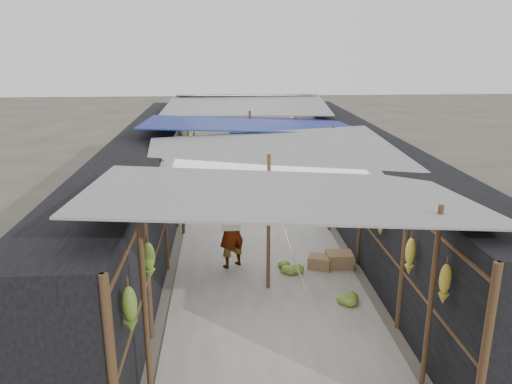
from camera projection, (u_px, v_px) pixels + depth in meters
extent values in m
cube|color=#9E998E|center=(256.00, 224.00, 12.82)|extent=(3.60, 16.00, 0.02)
cube|color=black|center=(147.00, 183.00, 12.32)|extent=(1.40, 15.00, 2.30)
cube|color=black|center=(361.00, 180.00, 12.67)|extent=(1.40, 15.00, 2.30)
cube|color=olive|center=(320.00, 262.00, 10.28)|extent=(0.55, 0.50, 0.27)
cube|color=olive|center=(339.00, 260.00, 10.34)|extent=(0.55, 0.45, 0.32)
cube|color=olive|center=(246.00, 198.00, 14.60)|extent=(0.49, 0.44, 0.26)
cylinder|color=black|center=(305.00, 198.00, 14.69)|extent=(0.60, 0.60, 0.18)
imported|color=silver|center=(231.00, 230.00, 10.16)|extent=(0.71, 0.66, 1.63)
imported|color=#214CA5|center=(235.00, 179.00, 13.57)|extent=(1.11, 1.00, 1.86)
imported|color=#4C4842|center=(310.00, 196.00, 13.68)|extent=(0.38, 0.62, 0.92)
cylinder|color=brown|center=(145.00, 312.00, 6.12)|extent=(0.07, 0.07, 2.60)
cylinder|color=brown|center=(431.00, 302.00, 6.35)|extent=(0.07, 0.07, 2.60)
cylinder|color=brown|center=(269.00, 224.00, 9.10)|extent=(0.07, 0.07, 2.60)
cylinder|color=brown|center=(182.00, 182.00, 11.86)|extent=(0.07, 0.07, 2.60)
cylinder|color=brown|center=(331.00, 180.00, 12.09)|extent=(0.07, 0.07, 2.60)
cylinder|color=brown|center=(250.00, 155.00, 14.84)|extent=(0.07, 0.07, 2.60)
cylinder|color=brown|center=(194.00, 137.00, 17.59)|extent=(0.07, 0.07, 2.60)
cylinder|color=brown|center=(295.00, 136.00, 17.83)|extent=(0.07, 0.07, 2.60)
cube|color=gray|center=(283.00, 192.00, 6.85)|extent=(5.21, 3.19, 0.52)
cube|color=gray|center=(273.00, 154.00, 9.97)|extent=(5.23, 3.73, 0.50)
cube|color=navy|center=(249.00, 124.00, 13.07)|extent=(5.40, 3.60, 0.41)
cube|color=gray|center=(247.00, 105.00, 16.21)|extent=(5.37, 3.66, 0.27)
cube|color=gray|center=(246.00, 95.00, 18.48)|extent=(5.00, 1.99, 0.24)
cylinder|color=brown|center=(174.00, 147.00, 12.11)|extent=(0.06, 15.00, 0.06)
cylinder|color=brown|center=(336.00, 145.00, 12.37)|extent=(0.06, 15.00, 0.06)
cylinder|color=gray|center=(256.00, 146.00, 12.24)|extent=(0.02, 15.00, 0.02)
cube|color=white|center=(277.00, 139.00, 14.67)|extent=(0.60, 0.03, 0.55)
cube|color=#1941A3|center=(245.00, 160.00, 12.16)|extent=(0.70, 0.03, 0.60)
cube|color=navy|center=(239.00, 128.00, 16.75)|extent=(0.65, 0.03, 0.60)
cube|color=#1A31AD|center=(281.00, 182.00, 10.28)|extent=(0.55, 0.03, 0.65)
cube|color=#AE1A4A|center=(314.00, 178.00, 10.51)|extent=(0.50, 0.03, 0.60)
ellipsoid|color=olive|center=(130.00, 310.00, 5.55)|extent=(0.18, 0.15, 0.58)
ellipsoid|color=olive|center=(148.00, 261.00, 6.98)|extent=(0.19, 0.16, 0.55)
ellipsoid|color=olive|center=(162.00, 210.00, 8.63)|extent=(0.19, 0.16, 0.37)
ellipsoid|color=gold|center=(170.00, 192.00, 9.98)|extent=(0.15, 0.13, 0.44)
ellipsoid|color=olive|center=(176.00, 167.00, 11.34)|extent=(0.15, 0.13, 0.36)
ellipsoid|color=gold|center=(182.00, 159.00, 12.99)|extent=(0.19, 0.16, 0.40)
ellipsoid|color=gold|center=(186.00, 148.00, 14.75)|extent=(0.14, 0.12, 0.54)
ellipsoid|color=olive|center=(189.00, 139.00, 16.05)|extent=(0.15, 0.13, 0.53)
ellipsoid|color=olive|center=(191.00, 128.00, 17.07)|extent=(0.17, 0.14, 0.42)
ellipsoid|color=gold|center=(194.00, 123.00, 18.99)|extent=(0.20, 0.17, 0.41)
ellipsoid|color=gold|center=(445.00, 284.00, 6.12)|extent=(0.15, 0.13, 0.54)
ellipsoid|color=gold|center=(410.00, 256.00, 7.24)|extent=(0.15, 0.13, 0.58)
ellipsoid|color=gold|center=(381.00, 219.00, 8.53)|extent=(0.15, 0.12, 0.58)
ellipsoid|color=gold|center=(350.00, 179.00, 10.62)|extent=(0.17, 0.14, 0.48)
ellipsoid|color=olive|center=(335.00, 166.00, 11.94)|extent=(0.18, 0.15, 0.41)
ellipsoid|color=olive|center=(325.00, 161.00, 13.18)|extent=(0.17, 0.15, 0.55)
ellipsoid|color=olive|center=(312.00, 146.00, 15.04)|extent=(0.15, 0.12, 0.59)
ellipsoid|color=olive|center=(307.00, 135.00, 15.85)|extent=(0.16, 0.13, 0.42)
ellipsoid|color=gold|center=(299.00, 125.00, 17.44)|extent=(0.14, 0.12, 0.42)
ellipsoid|color=gold|center=(293.00, 120.00, 18.93)|extent=(0.17, 0.15, 0.35)
ellipsoid|color=olive|center=(356.00, 302.00, 8.73)|extent=(0.52, 0.44, 0.26)
ellipsoid|color=olive|center=(197.00, 176.00, 16.79)|extent=(0.72, 0.61, 0.36)
ellipsoid|color=gold|center=(230.00, 214.00, 13.05)|extent=(0.72, 0.61, 0.36)
ellipsoid|color=olive|center=(284.00, 266.00, 10.10)|extent=(0.53, 0.45, 0.26)
ellipsoid|color=olive|center=(203.00, 200.00, 14.31)|extent=(0.63, 0.53, 0.31)
ellipsoid|color=gold|center=(301.00, 196.00, 14.66)|extent=(0.68, 0.58, 0.34)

